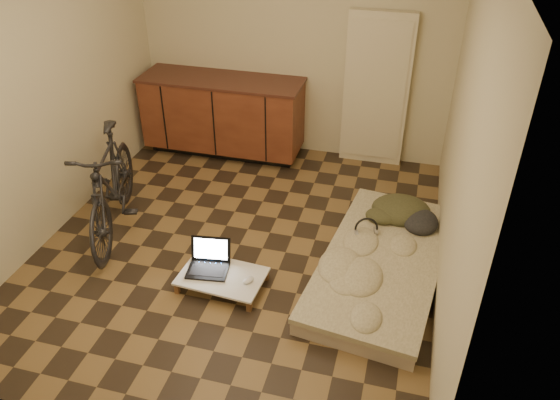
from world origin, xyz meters
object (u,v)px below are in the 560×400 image
(bicycle, at_px, (110,180))
(futon, at_px, (382,264))
(laptop, at_px, (209,263))
(lap_desk, at_px, (222,277))

(bicycle, xyz_separation_m, futon, (2.50, 0.01, -0.45))
(bicycle, relative_size, laptop, 4.45)
(lap_desk, bearing_deg, laptop, 157.22)
(bicycle, relative_size, futon, 0.80)
(futon, bearing_deg, bicycle, -172.36)
(bicycle, distance_m, lap_desk, 1.41)
(futon, distance_m, laptop, 1.47)
(futon, xyz_separation_m, lap_desk, (-1.26, -0.53, 0.02))
(futon, height_order, lap_desk, futon)
(futon, distance_m, lap_desk, 1.36)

